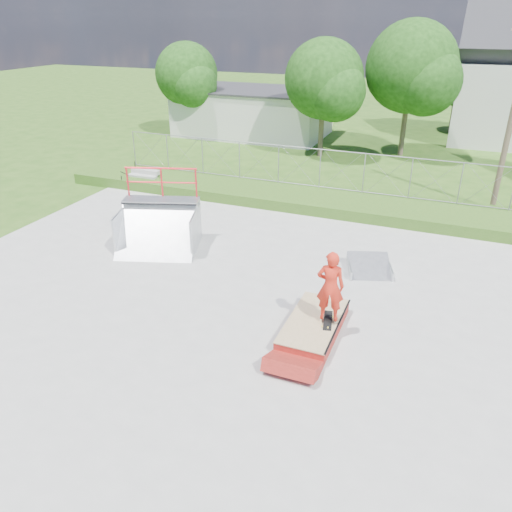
% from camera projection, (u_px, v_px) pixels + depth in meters
% --- Properties ---
extents(ground, '(120.00, 120.00, 0.00)m').
position_uv_depth(ground, '(221.00, 309.00, 14.52)').
color(ground, '#2B5017').
rests_on(ground, ground).
extents(concrete_pad, '(20.00, 16.00, 0.04)m').
position_uv_depth(concrete_pad, '(221.00, 308.00, 14.51)').
color(concrete_pad, '#999996').
rests_on(concrete_pad, ground).
extents(grass_berm, '(24.00, 3.00, 0.50)m').
position_uv_depth(grass_berm, '(313.00, 199.00, 22.33)').
color(grass_berm, '#2B5017').
rests_on(grass_berm, ground).
extents(grind_box, '(1.33, 2.74, 0.41)m').
position_uv_depth(grind_box, '(314.00, 326.00, 13.33)').
color(grind_box, maroon).
rests_on(grind_box, concrete_pad).
extents(quarter_pipe, '(3.33, 3.07, 2.74)m').
position_uv_depth(quarter_pipe, '(156.00, 214.00, 17.56)').
color(quarter_pipe, '#AAACB2').
rests_on(quarter_pipe, concrete_pad).
extents(flat_bank_ramp, '(1.75, 1.81, 0.42)m').
position_uv_depth(flat_bank_ramp, '(369.00, 267.00, 16.46)').
color(flat_bank_ramp, '#AAACB2').
rests_on(flat_bank_ramp, concrete_pad).
extents(skateboard, '(0.38, 0.82, 0.13)m').
position_uv_depth(skateboard, '(328.00, 321.00, 13.13)').
color(skateboard, black).
rests_on(skateboard, grind_box).
extents(skater, '(0.77, 0.57, 1.94)m').
position_uv_depth(skater, '(330.00, 289.00, 12.70)').
color(skater, red).
rests_on(skater, grind_box).
extents(concrete_stairs, '(1.50, 1.60, 0.80)m').
position_uv_depth(concrete_stairs, '(141.00, 180.00, 24.46)').
color(concrete_stairs, '#999996').
rests_on(concrete_stairs, ground).
extents(chain_link_fence, '(20.00, 0.06, 1.80)m').
position_uv_depth(chain_link_fence, '(320.00, 169.00, 22.66)').
color(chain_link_fence, gray).
rests_on(chain_link_fence, grass_berm).
extents(utility_building_flat, '(10.00, 6.00, 3.00)m').
position_uv_depth(utility_building_flat, '(253.00, 113.00, 34.90)').
color(utility_building_flat, silver).
rests_on(utility_building_flat, ground).
extents(utility_pole, '(0.24, 0.24, 8.00)m').
position_uv_depth(utility_pole, '(512.00, 116.00, 20.25)').
color(utility_pole, brown).
rests_on(utility_pole, ground).
extents(tree_left_near, '(4.76, 4.48, 6.65)m').
position_uv_depth(tree_left_near, '(327.00, 83.00, 28.13)').
color(tree_left_near, brown).
rests_on(tree_left_near, ground).
extents(tree_center, '(5.44, 5.12, 7.60)m').
position_uv_depth(tree_center, '(416.00, 71.00, 27.98)').
color(tree_center, brown).
rests_on(tree_center, ground).
extents(tree_left_far, '(4.42, 4.16, 6.18)m').
position_uv_depth(tree_left_far, '(189.00, 77.00, 33.31)').
color(tree_left_far, brown).
rests_on(tree_left_far, ground).
extents(tree_back_mid, '(4.08, 3.84, 5.70)m').
position_uv_depth(tree_back_mid, '(462.00, 80.00, 34.41)').
color(tree_back_mid, brown).
rests_on(tree_back_mid, ground).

